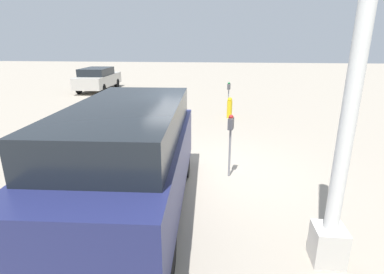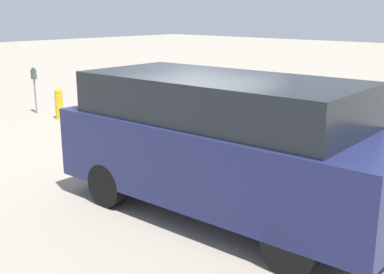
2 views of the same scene
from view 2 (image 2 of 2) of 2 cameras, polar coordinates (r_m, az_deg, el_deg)
The scene contains 5 objects.
ground_plane at distance 9.24m, azimuth 0.65°, elevation -3.58°, with size 80.00×80.00×0.00m, color gray.
parking_meter_near at distance 9.30m, azimuth 2.90°, elevation 3.58°, with size 0.22×0.15×1.50m.
parking_meter_far at distance 14.68m, azimuth -18.22°, elevation 6.49°, with size 0.22×0.15×1.34m.
parked_van at distance 6.85m, azimuth 3.78°, elevation -0.51°, with size 5.10×2.22×2.02m.
fire_hydrant at distance 13.79m, azimuth -15.49°, elevation 3.85°, with size 0.21×0.21×0.87m.
Camera 2 is at (5.83, -6.55, 2.89)m, focal length 45.00 mm.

